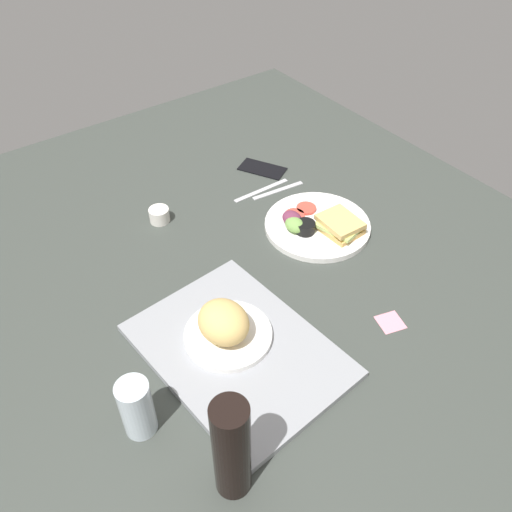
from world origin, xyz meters
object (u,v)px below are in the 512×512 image
at_px(serving_tray, 238,350).
at_px(cell_phone, 262,168).
at_px(soda_bottle, 232,449).
at_px(sticky_note, 390,322).
at_px(drinking_glass, 137,408).
at_px(fork, 278,190).
at_px(bread_plate_near, 225,326).
at_px(espresso_cup, 159,215).
at_px(plate_with_salad, 318,225).
at_px(knife, 261,190).

distance_m(serving_tray, cell_phone, 0.72).
xyz_separation_m(soda_bottle, sticky_note, (0.09, -0.50, -0.12)).
bearing_deg(drinking_glass, fork, -56.61).
height_order(bread_plate_near, cell_phone, bread_plate_near).
distance_m(espresso_cup, cell_phone, 0.39).
bearing_deg(soda_bottle, bread_plate_near, -31.53).
bearing_deg(plate_with_salad, soda_bottle, 127.09).
distance_m(drinking_glass, cell_phone, 0.92).
xyz_separation_m(soda_bottle, knife, (0.68, -0.57, -0.12)).
bearing_deg(knife, bread_plate_near, 46.27).
xyz_separation_m(fork, knife, (0.03, 0.04, 0.00)).
xyz_separation_m(espresso_cup, knife, (-0.05, -0.31, -0.02)).
height_order(plate_with_salad, cell_phone, plate_with_salad).
height_order(espresso_cup, cell_phone, espresso_cup).
bearing_deg(sticky_note, drinking_glass, 80.03).
bearing_deg(knife, soda_bottle, 50.83).
bearing_deg(serving_tray, espresso_cup, -9.59).
bearing_deg(cell_phone, serving_tray, 110.29).
distance_m(serving_tray, knife, 0.60).
height_order(serving_tray, soda_bottle, soda_bottle).
bearing_deg(soda_bottle, drinking_glass, 22.62).
xyz_separation_m(plate_with_salad, knife, (0.24, 0.02, -0.01)).
bearing_deg(sticky_note, knife, -6.74).
bearing_deg(soda_bottle, sticky_note, -79.54).
bearing_deg(cell_phone, espresso_cup, 66.78).
height_order(serving_tray, cell_phone, serving_tray).
xyz_separation_m(serving_tray, bread_plate_near, (0.04, 0.01, 0.05)).
distance_m(plate_with_salad, knife, 0.24).
height_order(fork, sticky_note, fork).
distance_m(knife, sticky_note, 0.59).
xyz_separation_m(bread_plate_near, sticky_note, (-0.17, -0.34, -0.05)).
bearing_deg(plate_with_salad, cell_phone, -9.62).
height_order(drinking_glass, fork, drinking_glass).
distance_m(plate_with_salad, fork, 0.21).
relative_size(plate_with_salad, drinking_glass, 2.17).
relative_size(knife, cell_phone, 1.32).
height_order(knife, cell_phone, cell_phone).
distance_m(serving_tray, plate_with_salad, 0.47).
xyz_separation_m(bread_plate_near, plate_with_salad, (0.17, -0.42, -0.04)).
xyz_separation_m(serving_tray, sticky_note, (-0.14, -0.33, -0.01)).
distance_m(bread_plate_near, espresso_cup, 0.48).
bearing_deg(espresso_cup, fork, -103.30).
xyz_separation_m(serving_tray, espresso_cup, (0.50, -0.08, 0.01)).
bearing_deg(espresso_cup, drinking_glass, 148.05).
xyz_separation_m(plate_with_salad, sticky_note, (-0.35, 0.09, -0.02)).
distance_m(fork, sticky_note, 0.57).
relative_size(serving_tray, bread_plate_near, 2.34).
bearing_deg(soda_bottle, fork, -43.18).
distance_m(drinking_glass, fork, 0.83).
height_order(bread_plate_near, plate_with_salad, bread_plate_near).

